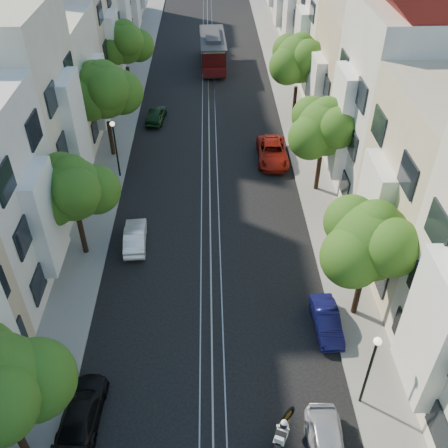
{
  "coord_description": "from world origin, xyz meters",
  "views": [
    {
      "loc": [
        0.13,
        -7.77,
        19.33
      ],
      "look_at": [
        0.77,
        13.68,
        2.2
      ],
      "focal_mm": 40.0,
      "sensor_mm": 36.0,
      "label": 1
    }
  ],
  "objects": [
    {
      "name": "parked_car_e_mid",
      "position": [
        5.6,
        8.08,
        0.54
      ],
      "size": [
        1.23,
        3.29,
        1.08
      ],
      "primitive_type": "imported",
      "rotation": [
        0.0,
        0.0,
        0.03
      ],
      "color": "#0B0C39",
      "rests_on": "ground"
    },
    {
      "name": "tree_w_c",
      "position": [
        -7.14,
        24.98,
        5.07
      ],
      "size": [
        5.13,
        4.28,
        7.09
      ],
      "color": "black",
      "rests_on": "ground"
    },
    {
      "name": "townhouses_east",
      "position": [
        11.87,
        27.91,
        5.18
      ],
      "size": [
        7.75,
        72.0,
        12.0
      ],
      "color": "beige",
      "rests_on": "ground"
    },
    {
      "name": "parked_car_w_near",
      "position": [
        -5.37,
        3.59,
        0.56
      ],
      "size": [
        1.79,
        3.95,
        1.12
      ],
      "primitive_type": "imported",
      "rotation": [
        0.0,
        0.0,
        3.09
      ],
      "color": "black",
      "rests_on": "ground"
    },
    {
      "name": "rail_left",
      "position": [
        -0.55,
        28.0,
        0.01
      ],
      "size": [
        0.06,
        80.0,
        0.02
      ],
      "primitive_type": "cube",
      "color": "gray",
      "rests_on": "ground"
    },
    {
      "name": "sidewalk_east",
      "position": [
        7.25,
        28.0,
        0.06
      ],
      "size": [
        2.5,
        80.0,
        0.12
      ],
      "primitive_type": "cube",
      "color": "gray",
      "rests_on": "ground"
    },
    {
      "name": "tree_e_b",
      "position": [
        7.26,
        8.98,
        4.73
      ],
      "size": [
        4.93,
        4.08,
        6.68
      ],
      "color": "black",
      "rests_on": "ground"
    },
    {
      "name": "parked_car_w_far",
      "position": [
        -4.4,
        30.44,
        0.6
      ],
      "size": [
        1.78,
        3.63,
        1.19
      ],
      "primitive_type": "imported",
      "rotation": [
        0.0,
        0.0,
        3.03
      ],
      "color": "black",
      "rests_on": "ground"
    },
    {
      "name": "lane_line",
      "position": [
        0.0,
        28.0,
        0.0
      ],
      "size": [
        0.08,
        80.0,
        0.01
      ],
      "primitive_type": "cube",
      "color": "tan",
      "rests_on": "ground"
    },
    {
      "name": "ground",
      "position": [
        0.0,
        28.0,
        0.0
      ],
      "size": [
        200.0,
        200.0,
        0.0
      ],
      "primitive_type": "plane",
      "color": "black",
      "rests_on": "ground"
    },
    {
      "name": "tree_e_c",
      "position": [
        7.26,
        19.98,
        4.6
      ],
      "size": [
        4.84,
        3.99,
        6.52
      ],
      "color": "black",
      "rests_on": "ground"
    },
    {
      "name": "lamp_east",
      "position": [
        6.3,
        4.0,
        2.85
      ],
      "size": [
        0.32,
        0.32,
        4.16
      ],
      "color": "black",
      "rests_on": "ground"
    },
    {
      "name": "lamp_west",
      "position": [
        -6.3,
        22.0,
        2.85
      ],
      "size": [
        0.32,
        0.32,
        4.16
      ],
      "color": "black",
      "rests_on": "ground"
    },
    {
      "name": "sportbike_rider",
      "position": [
        2.67,
        2.19,
        0.84
      ],
      "size": [
        1.15,
        1.99,
        1.5
      ],
      "rotation": [
        0.0,
        0.0,
        -0.41
      ],
      "color": "black",
      "rests_on": "ground"
    },
    {
      "name": "parked_car_e_far",
      "position": [
        4.63,
        23.95,
        0.65
      ],
      "size": [
        2.3,
        4.76,
        1.31
      ],
      "primitive_type": "imported",
      "rotation": [
        0.0,
        0.0,
        -0.03
      ],
      "color": "maroon",
      "rests_on": "ground"
    },
    {
      "name": "rail_slot",
      "position": [
        0.0,
        28.0,
        0.01
      ],
      "size": [
        0.06,
        80.0,
        0.02
      ],
      "primitive_type": "cube",
      "color": "gray",
      "rests_on": "ground"
    },
    {
      "name": "tree_e_d",
      "position": [
        7.26,
        30.98,
        4.87
      ],
      "size": [
        5.01,
        4.16,
        6.85
      ],
      "color": "black",
      "rests_on": "ground"
    },
    {
      "name": "townhouses_west",
      "position": [
        -11.87,
        27.91,
        5.08
      ],
      "size": [
        7.75,
        72.0,
        11.76
      ],
      "color": "silver",
      "rests_on": "ground"
    },
    {
      "name": "sidewalk_west",
      "position": [
        -7.25,
        28.0,
        0.06
      ],
      "size": [
        2.5,
        80.0,
        0.12
      ],
      "primitive_type": "cube",
      "color": "gray",
      "rests_on": "ground"
    },
    {
      "name": "tree_w_d",
      "position": [
        -7.14,
        35.98,
        4.6
      ],
      "size": [
        4.84,
        3.99,
        6.52
      ],
      "color": "black",
      "rests_on": "ground"
    },
    {
      "name": "rail_right",
      "position": [
        0.55,
        28.0,
        0.01
      ],
      "size": [
        0.06,
        80.0,
        0.02
      ],
      "primitive_type": "cube",
      "color": "gray",
      "rests_on": "ground"
    },
    {
      "name": "cable_car",
      "position": [
        0.5,
        42.52,
        1.8
      ],
      "size": [
        2.69,
        7.96,
        3.04
      ],
      "rotation": [
        0.0,
        0.0,
        0.03
      ],
      "color": "black",
      "rests_on": "ground"
    },
    {
      "name": "tree_w_b",
      "position": [
        -7.14,
        13.98,
        4.4
      ],
      "size": [
        4.72,
        3.87,
        6.27
      ],
      "color": "black",
      "rests_on": "ground"
    },
    {
      "name": "parked_car_w_mid",
      "position": [
        -4.4,
        14.69,
        0.57
      ],
      "size": [
        1.43,
        3.53,
        1.14
      ],
      "primitive_type": "imported",
      "rotation": [
        0.0,
        0.0,
        3.21
      ],
      "color": "white",
      "rests_on": "ground"
    }
  ]
}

